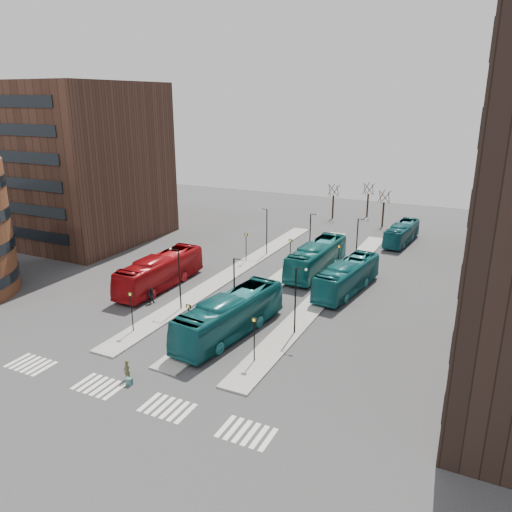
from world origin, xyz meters
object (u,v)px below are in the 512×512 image
at_px(suitcase, 129,382).
at_px(teal_bus_d, 402,233).
at_px(commuter_a, 151,295).
at_px(traveller, 127,370).
at_px(commuter_b, 185,321).
at_px(red_bus, 160,271).
at_px(teal_bus_a, 230,315).
at_px(commuter_c, 190,323).
at_px(teal_bus_c, 347,277).
at_px(teal_bus_b, 317,258).

bearing_deg(suitcase, teal_bus_d, 70.82).
bearing_deg(commuter_a, suitcase, 107.09).
bearing_deg(traveller, commuter_b, 100.10).
xyz_separation_m(suitcase, red_bus, (-9.83, 17.19, 1.52)).
xyz_separation_m(traveller, commuter_b, (-0.86, 8.95, 0.01)).
bearing_deg(teal_bus_a, commuter_b, -160.36).
bearing_deg(red_bus, commuter_c, -41.88).
bearing_deg(suitcase, teal_bus_a, 69.30).
distance_m(traveller, commuter_b, 9.00).
height_order(red_bus, teal_bus_c, red_bus).
height_order(teal_bus_d, commuter_c, teal_bus_d).
bearing_deg(red_bus, teal_bus_d, 54.77).
bearing_deg(commuter_a, traveller, 106.22).
bearing_deg(commuter_a, teal_bus_a, 151.30).
bearing_deg(traveller, red_bus, 123.64).
height_order(teal_bus_d, commuter_a, teal_bus_d).
distance_m(suitcase, commuter_a, 15.37).
height_order(teal_bus_a, commuter_b, teal_bus_a).
height_order(red_bus, teal_bus_b, teal_bus_b).
relative_size(traveller, commuter_a, 1.01).
distance_m(teal_bus_b, teal_bus_c, 6.68).
height_order(teal_bus_c, teal_bus_d, teal_bus_c).
bearing_deg(red_bus, teal_bus_b, 41.12).
height_order(teal_bus_b, commuter_a, teal_bus_b).
xyz_separation_m(traveller, commuter_a, (-7.43, 12.60, -0.00)).
distance_m(suitcase, commuter_b, 9.58).
xyz_separation_m(suitcase, teal_bus_b, (3.93, 29.30, 1.53)).
bearing_deg(teal_bus_d, commuter_a, -114.39).
xyz_separation_m(teal_bus_d, commuter_a, (-18.69, -33.38, -0.66)).
relative_size(teal_bus_a, commuter_c, 7.14).
distance_m(teal_bus_b, traveller, 29.16).
height_order(suitcase, teal_bus_d, teal_bus_d).
height_order(traveller, commuter_b, commuter_b).
relative_size(teal_bus_d, traveller, 6.53).
height_order(teal_bus_d, traveller, teal_bus_d).
xyz_separation_m(red_bus, teal_bus_b, (13.76, 12.11, 0.01)).
height_order(red_bus, teal_bus_d, red_bus).
height_order(teal_bus_d, commuter_b, teal_bus_d).
xyz_separation_m(teal_bus_c, commuter_c, (-9.62, -15.85, -0.74)).
bearing_deg(suitcase, teal_bus_b, 76.13).
relative_size(suitcase, red_bus, 0.04).
xyz_separation_m(teal_bus_d, traveller, (-11.25, -45.98, -0.65)).
relative_size(suitcase, teal_bus_b, 0.04).
bearing_deg(commuter_c, red_bus, -104.65).
relative_size(red_bus, teal_bus_d, 1.23).
bearing_deg(teal_bus_b, commuter_a, -124.26).
xyz_separation_m(teal_bus_a, commuter_b, (-4.11, -0.91, -1.01)).
bearing_deg(teal_bus_c, teal_bus_a, -106.23).
xyz_separation_m(traveller, commuter_c, (-0.10, 8.54, 0.11)).
bearing_deg(teal_bus_d, suitcase, -98.09).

